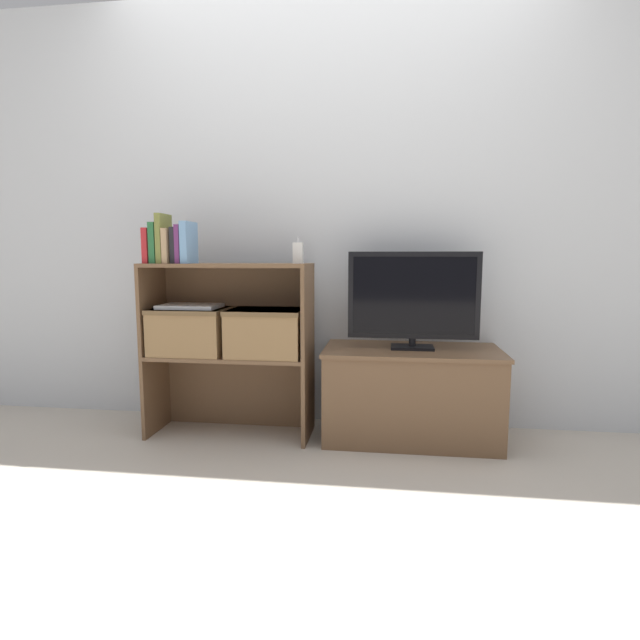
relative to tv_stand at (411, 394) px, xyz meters
The scene contains 17 objects.
ground_plane 0.58m from the tv_stand, 154.43° to the right, with size 16.00×16.00×0.00m, color #BCB2A3.
wall_back 1.10m from the tv_stand, 151.11° to the left, with size 10.00×0.05×2.40m.
tv_stand is the anchor object (origin of this frame).
tv 0.51m from the tv_stand, 90.00° to the right, with size 0.67×0.14×0.50m.
bookshelf_lower_tier 0.97m from the tv_stand, behind, with size 0.87×0.34×0.45m.
bookshelf_upper_tier 1.09m from the tv_stand, behind, with size 0.87×0.34×0.48m.
book_crimson 1.57m from the tv_stand, behind, with size 0.03×0.16×0.18m.
book_forest 1.55m from the tv_stand, behind, with size 0.03×0.14×0.21m.
book_olive 1.53m from the tv_stand, behind, with size 0.03×0.15×0.25m.
book_tan 1.48m from the tv_stand, behind, with size 0.03×0.16×0.18m.
book_charcoal 1.45m from the tv_stand, behind, with size 0.03×0.12×0.18m.
book_plum 1.43m from the tv_stand, behind, with size 0.02×0.14×0.20m.
book_skyblue 1.40m from the tv_stand, behind, with size 0.04×0.16×0.21m.
baby_monitor 0.95m from the tv_stand, behind, with size 0.05×0.03×0.14m.
storage_basket_left 1.22m from the tv_stand, behind, with size 0.39×0.30×0.25m.
storage_basket_right 0.83m from the tv_stand, behind, with size 0.39×0.30×0.25m.
laptop 1.26m from the tv_stand, behind, with size 0.31×0.21×0.02m.
Camera 1 is at (0.35, -2.38, 0.97)m, focal length 28.00 mm.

